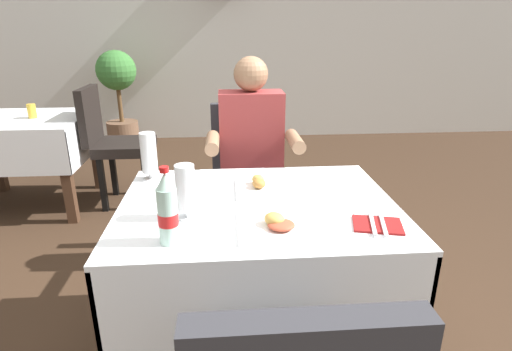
{
  "coord_description": "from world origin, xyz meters",
  "views": [
    {
      "loc": [
        -0.14,
        -1.55,
        1.4
      ],
      "look_at": [
        -0.01,
        0.05,
        0.82
      ],
      "focal_mm": 28.5,
      "sensor_mm": 36.0,
      "label": 1
    }
  ],
  "objects_px": {
    "cola_bottle_primary": "(167,210)",
    "background_table_tumbler": "(32,111)",
    "beer_glass_middle": "(186,190)",
    "napkin_cutlery_set": "(378,224)",
    "chair_far_diner_seat": "(247,176)",
    "plate_far_diner": "(263,187)",
    "main_dining_table": "(258,240)",
    "background_dining_table": "(23,140)",
    "beer_glass_left": "(149,155)",
    "plate_near_camera": "(275,225)",
    "background_chair_right": "(113,139)",
    "potted_plant_corner": "(119,93)",
    "seated_diner_far": "(252,157)"
  },
  "relations": [
    {
      "from": "beer_glass_middle",
      "to": "background_chair_right",
      "type": "relative_size",
      "value": 0.21
    },
    {
      "from": "main_dining_table",
      "to": "background_chair_right",
      "type": "bearing_deg",
      "value": 120.19
    },
    {
      "from": "background_chair_right",
      "to": "seated_diner_far",
      "type": "bearing_deg",
      "value": -45.18
    },
    {
      "from": "chair_far_diner_seat",
      "to": "plate_near_camera",
      "type": "height_order",
      "value": "chair_far_diner_seat"
    },
    {
      "from": "background_chair_right",
      "to": "background_dining_table",
      "type": "bearing_deg",
      "value": -180.0
    },
    {
      "from": "potted_plant_corner",
      "to": "background_table_tumbler",
      "type": "bearing_deg",
      "value": -98.87
    },
    {
      "from": "beer_glass_left",
      "to": "cola_bottle_primary",
      "type": "height_order",
      "value": "cola_bottle_primary"
    },
    {
      "from": "beer_glass_left",
      "to": "potted_plant_corner",
      "type": "xyz_separation_m",
      "value": [
        -0.88,
        3.11,
        -0.18
      ]
    },
    {
      "from": "seated_diner_far",
      "to": "background_dining_table",
      "type": "height_order",
      "value": "seated_diner_far"
    },
    {
      "from": "seated_diner_far",
      "to": "chair_far_diner_seat",
      "type": "bearing_deg",
      "value": 102.48
    },
    {
      "from": "plate_far_diner",
      "to": "background_chair_right",
      "type": "relative_size",
      "value": 0.26
    },
    {
      "from": "seated_diner_far",
      "to": "napkin_cutlery_set",
      "type": "height_order",
      "value": "seated_diner_far"
    },
    {
      "from": "main_dining_table",
      "to": "cola_bottle_primary",
      "type": "xyz_separation_m",
      "value": [
        -0.31,
        -0.3,
        0.29
      ]
    },
    {
      "from": "beer_glass_middle",
      "to": "background_table_tumbler",
      "type": "xyz_separation_m",
      "value": [
        -1.34,
        1.88,
        -0.06
      ]
    },
    {
      "from": "background_dining_table",
      "to": "potted_plant_corner",
      "type": "distance_m",
      "value": 1.69
    },
    {
      "from": "beer_glass_left",
      "to": "cola_bottle_primary",
      "type": "relative_size",
      "value": 0.84
    },
    {
      "from": "background_dining_table",
      "to": "potted_plant_corner",
      "type": "xyz_separation_m",
      "value": [
        0.37,
        1.65,
        0.12
      ]
    },
    {
      "from": "beer_glass_left",
      "to": "background_table_tumbler",
      "type": "bearing_deg",
      "value": 128.19
    },
    {
      "from": "main_dining_table",
      "to": "napkin_cutlery_set",
      "type": "distance_m",
      "value": 0.5
    },
    {
      "from": "main_dining_table",
      "to": "seated_diner_far",
      "type": "distance_m",
      "value": 0.72
    },
    {
      "from": "napkin_cutlery_set",
      "to": "background_dining_table",
      "type": "bearing_deg",
      "value": 136.79
    },
    {
      "from": "plate_far_diner",
      "to": "background_table_tumbler",
      "type": "height_order",
      "value": "background_table_tumbler"
    },
    {
      "from": "seated_diner_far",
      "to": "plate_near_camera",
      "type": "relative_size",
      "value": 4.92
    },
    {
      "from": "plate_far_diner",
      "to": "napkin_cutlery_set",
      "type": "distance_m",
      "value": 0.53
    },
    {
      "from": "plate_far_diner",
      "to": "beer_glass_middle",
      "type": "bearing_deg",
      "value": -139.77
    },
    {
      "from": "main_dining_table",
      "to": "background_chair_right",
      "type": "relative_size",
      "value": 1.14
    },
    {
      "from": "plate_near_camera",
      "to": "plate_far_diner",
      "type": "xyz_separation_m",
      "value": [
        -0.01,
        0.37,
        -0.0
      ]
    },
    {
      "from": "chair_far_diner_seat",
      "to": "background_chair_right",
      "type": "xyz_separation_m",
      "value": [
        -1.03,
        0.95,
        0.0
      ]
    },
    {
      "from": "main_dining_table",
      "to": "potted_plant_corner",
      "type": "distance_m",
      "value": 3.68
    },
    {
      "from": "beer_glass_middle",
      "to": "napkin_cutlery_set",
      "type": "distance_m",
      "value": 0.7
    },
    {
      "from": "cola_bottle_primary",
      "to": "background_table_tumbler",
      "type": "relative_size",
      "value": 2.39
    },
    {
      "from": "plate_far_diner",
      "to": "beer_glass_left",
      "type": "distance_m",
      "value": 0.54
    },
    {
      "from": "chair_far_diner_seat",
      "to": "plate_far_diner",
      "type": "xyz_separation_m",
      "value": [
        0.03,
        -0.68,
        0.2
      ]
    },
    {
      "from": "plate_near_camera",
      "to": "background_chair_right",
      "type": "relative_size",
      "value": 0.26
    },
    {
      "from": "chair_far_diner_seat",
      "to": "cola_bottle_primary",
      "type": "height_order",
      "value": "cola_bottle_primary"
    },
    {
      "from": "seated_diner_far",
      "to": "background_chair_right",
      "type": "height_order",
      "value": "seated_diner_far"
    },
    {
      "from": "seated_diner_far",
      "to": "cola_bottle_primary",
      "type": "relative_size",
      "value": 4.8
    },
    {
      "from": "plate_far_diner",
      "to": "background_chair_right",
      "type": "height_order",
      "value": "background_chair_right"
    },
    {
      "from": "background_dining_table",
      "to": "background_table_tumbler",
      "type": "bearing_deg",
      "value": -6.54
    },
    {
      "from": "cola_bottle_primary",
      "to": "background_chair_right",
      "type": "xyz_separation_m",
      "value": [
        -0.71,
        2.07,
        -0.3
      ]
    },
    {
      "from": "plate_far_diner",
      "to": "beer_glass_left",
      "type": "relative_size",
      "value": 1.12
    },
    {
      "from": "beer_glass_middle",
      "to": "napkin_cutlery_set",
      "type": "height_order",
      "value": "beer_glass_middle"
    },
    {
      "from": "main_dining_table",
      "to": "background_dining_table",
      "type": "relative_size",
      "value": 1.13
    },
    {
      "from": "background_chair_right",
      "to": "chair_far_diner_seat",
      "type": "bearing_deg",
      "value": -42.74
    },
    {
      "from": "plate_far_diner",
      "to": "background_dining_table",
      "type": "height_order",
      "value": "plate_far_diner"
    },
    {
      "from": "plate_far_diner",
      "to": "cola_bottle_primary",
      "type": "xyz_separation_m",
      "value": [
        -0.35,
        -0.44,
        0.1
      ]
    },
    {
      "from": "napkin_cutlery_set",
      "to": "plate_far_diner",
      "type": "bearing_deg",
      "value": 134.99
    },
    {
      "from": "background_dining_table",
      "to": "background_chair_right",
      "type": "xyz_separation_m",
      "value": [
        0.7,
        0.0,
        -0.0
      ]
    },
    {
      "from": "main_dining_table",
      "to": "beer_glass_left",
      "type": "relative_size",
      "value": 4.99
    },
    {
      "from": "plate_near_camera",
      "to": "potted_plant_corner",
      "type": "height_order",
      "value": "potted_plant_corner"
    }
  ]
}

